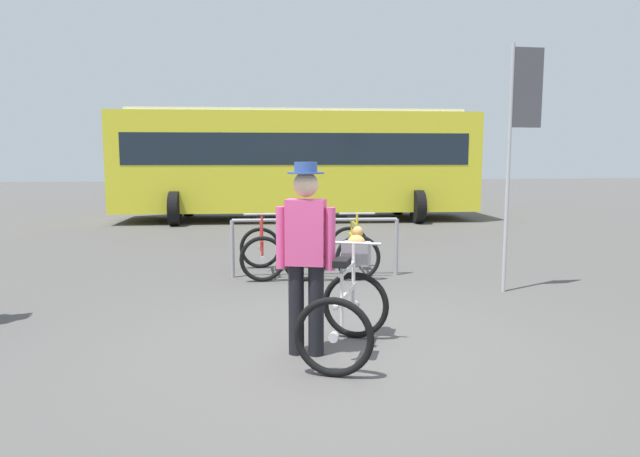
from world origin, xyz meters
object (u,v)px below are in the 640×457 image
Objects in this scene: person_with_featured_bike at (306,251)px; racked_bike_teal at (308,250)px; featured_bicycle at (348,299)px; racked_bike_yellow at (353,250)px; bus_distant at (296,159)px; banner_flag at (520,121)px; racked_bike_red at (261,251)px.

racked_bike_teal is at bearing 81.76° from person_with_featured_bike.
featured_bicycle is 0.73× the size of person_with_featured_bike.
racked_bike_yellow is 0.11× the size of bus_distant.
bus_distant is 3.18× the size of banner_flag.
racked_bike_yellow is at bearing 140.97° from banner_flag.
bus_distant is at bearing 83.51° from person_with_featured_bike.
racked_bike_yellow is 3.71m from person_with_featured_bike.
racked_bike_red is 3.63m from person_with_featured_bike.
racked_bike_teal is 7.87m from bus_distant.
bus_distant is (0.07, 7.78, 1.37)m from racked_bike_yellow.
featured_bicycle is (-0.82, -3.43, 0.12)m from racked_bike_yellow.
racked_bike_yellow is at bearing 76.61° from featured_bicycle.
bus_distant reaches higher than racked_bike_red.
racked_bike_yellow is (0.70, -0.06, 0.00)m from racked_bike_teal.
banner_flag is (2.66, 1.94, 1.74)m from featured_bicycle.
banner_flag is at bearing -79.19° from bus_distant.
person_with_featured_bike is (-0.39, -0.03, 0.46)m from featured_bicycle.
racked_bike_yellow is 7.90m from bus_distant.
racked_bike_teal is at bearing 88.06° from featured_bicycle.
bus_distant reaches higher than racked_bike_teal.
banner_flag is (1.77, -9.27, 0.49)m from bus_distant.
racked_bike_teal is (0.70, -0.06, -0.00)m from racked_bike_red.
racked_bike_teal is at bearing 148.54° from banner_flag.
racked_bike_red is 7.91m from bus_distant.
racked_bike_red is 0.70m from racked_bike_teal.
featured_bicycle is at bearing 3.99° from person_with_featured_bike.
racked_bike_red is at bearing -100.83° from bus_distant.
person_with_featured_bike is 0.54× the size of banner_flag.
racked_bike_red is 0.35× the size of banner_flag.
banner_flag reaches higher than bus_distant.
person_with_featured_bike reaches higher than racked_bike_teal.
racked_bike_red is 4.07m from banner_flag.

